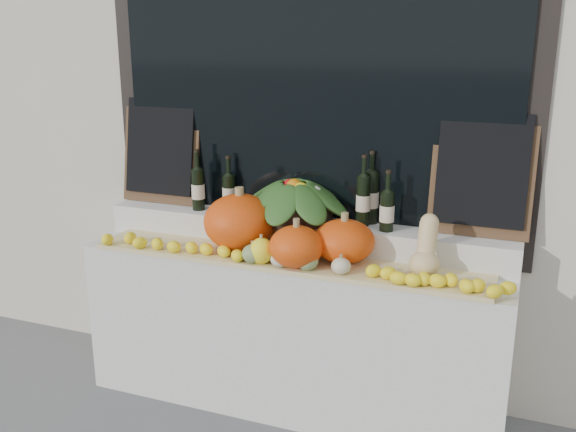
{
  "coord_description": "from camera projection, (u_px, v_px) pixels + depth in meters",
  "views": [
    {
      "loc": [
        1.13,
        -1.51,
        2.04
      ],
      "look_at": [
        0.0,
        1.45,
        1.12
      ],
      "focal_mm": 40.0,
      "sensor_mm": 36.0,
      "label": 1
    }
  ],
  "objects": [
    {
      "name": "wine_bottle_near_left",
      "position": [
        229.0,
        192.0,
        3.68
      ],
      "size": [
        0.08,
        0.08,
        0.32
      ],
      "color": "black",
      "rests_on": "rear_tier"
    },
    {
      "name": "produce_bowl",
      "position": [
        294.0,
        199.0,
        3.49
      ],
      "size": [
        0.65,
        0.65,
        0.24
      ],
      "color": "black",
      "rests_on": "rear_tier"
    },
    {
      "name": "display_sill",
      "position": [
        293.0,
        330.0,
        3.55
      ],
      "size": [
        2.3,
        0.55,
        0.88
      ],
      "primitive_type": "cube",
      "color": "silver",
      "rests_on": "ground"
    },
    {
      "name": "pumpkin_right",
      "position": [
        344.0,
        241.0,
        3.24
      ],
      "size": [
        0.35,
        0.35,
        0.22
      ],
      "primitive_type": "ellipsoid",
      "rotation": [
        0.0,
        0.0,
        -0.12
      ],
      "color": "#E64B0C",
      "rests_on": "straw_bedding"
    },
    {
      "name": "wine_bottle_tall",
      "position": [
        371.0,
        197.0,
        3.42
      ],
      "size": [
        0.08,
        0.08,
        0.39
      ],
      "color": "black",
      "rests_on": "rear_tier"
    },
    {
      "name": "decorative_gourds",
      "position": [
        281.0,
        256.0,
        3.19
      ],
      "size": [
        0.56,
        0.13,
        0.16
      ],
      "color": "#2D5B1B",
      "rests_on": "straw_bedding"
    },
    {
      "name": "butternut_squash",
      "position": [
        426.0,
        251.0,
        3.06
      ],
      "size": [
        0.15,
        0.21,
        0.29
      ],
      "color": "#DBBC80",
      "rests_on": "straw_bedding"
    },
    {
      "name": "wine_bottle_near_right",
      "position": [
        363.0,
        200.0,
        3.38
      ],
      "size": [
        0.08,
        0.08,
        0.38
      ],
      "color": "black",
      "rests_on": "rear_tier"
    },
    {
      "name": "chalkboard_right",
      "position": [
        482.0,
        173.0,
        3.17
      ],
      "size": [
        0.5,
        0.13,
        0.61
      ],
      "rotation": [
        -0.17,
        0.0,
        0.0
      ],
      "color": "#4C331E",
      "rests_on": "rear_tier"
    },
    {
      "name": "straw_bedding",
      "position": [
        285.0,
        261.0,
        3.32
      ],
      "size": [
        2.1,
        0.32,
        0.02
      ],
      "primitive_type": "cube",
      "color": "tan",
      "rests_on": "display_sill"
    },
    {
      "name": "lemon_heap",
      "position": [
        277.0,
        259.0,
        3.2
      ],
      "size": [
        2.2,
        0.16,
        0.06
      ],
      "primitive_type": null,
      "color": "yellow",
      "rests_on": "straw_bedding"
    },
    {
      "name": "wine_bottle_far_right",
      "position": [
        387.0,
        210.0,
        3.29
      ],
      "size": [
        0.08,
        0.08,
        0.32
      ],
      "color": "black",
      "rests_on": "rear_tier"
    },
    {
      "name": "chalkboard_left",
      "position": [
        161.0,
        149.0,
        3.8
      ],
      "size": [
        0.5,
        0.13,
        0.61
      ],
      "rotation": [
        -0.17,
        0.0,
        0.0
      ],
      "color": "#4C331E",
      "rests_on": "rear_tier"
    },
    {
      "name": "wine_bottle_far_left",
      "position": [
        198.0,
        189.0,
        3.68
      ],
      "size": [
        0.08,
        0.08,
        0.35
      ],
      "color": "black",
      "rests_on": "rear_tier"
    },
    {
      "name": "rear_tier",
      "position": [
        303.0,
        233.0,
        3.54
      ],
      "size": [
        2.3,
        0.25,
        0.16
      ],
      "primitive_type": "cube",
      "color": "silver",
      "rests_on": "display_sill"
    },
    {
      "name": "pumpkin_center",
      "position": [
        296.0,
        247.0,
        3.17
      ],
      "size": [
        0.34,
        0.34,
        0.21
      ],
      "primitive_type": "ellipsoid",
      "rotation": [
        0.0,
        0.0,
        -0.27
      ],
      "color": "#E64B0C",
      "rests_on": "straw_bedding"
    },
    {
      "name": "pumpkin_left",
      "position": [
        240.0,
        222.0,
        3.42
      ],
      "size": [
        0.44,
        0.44,
        0.3
      ],
      "primitive_type": "ellipsoid",
      "rotation": [
        0.0,
        0.0,
        0.14
      ],
      "color": "#E64B0C",
      "rests_on": "straw_bedding"
    }
  ]
}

